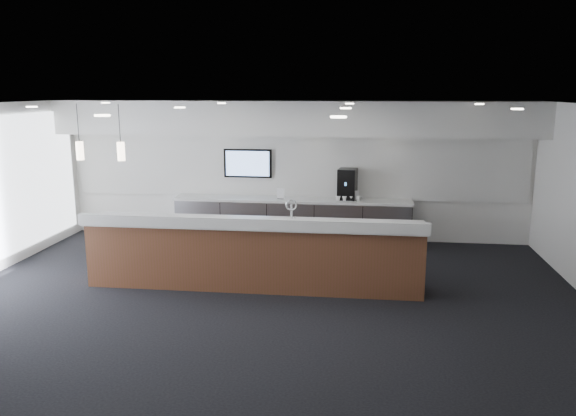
# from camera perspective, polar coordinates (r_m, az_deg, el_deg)

# --- Properties ---
(ground) EXTENTS (10.00, 10.00, 0.00)m
(ground) POSITION_cam_1_polar(r_m,az_deg,el_deg) (8.74, -2.55, -9.73)
(ground) COLOR black
(ground) RESTS_ON ground
(ceiling) EXTENTS (10.00, 8.00, 0.02)m
(ceiling) POSITION_cam_1_polar(r_m,az_deg,el_deg) (8.12, -2.75, 10.34)
(ceiling) COLOR black
(ceiling) RESTS_ON back_wall
(back_wall) EXTENTS (10.00, 0.02, 3.00)m
(back_wall) POSITION_cam_1_polar(r_m,az_deg,el_deg) (12.20, 0.61, 3.84)
(back_wall) COLOR white
(back_wall) RESTS_ON ground
(soffit_bulkhead) EXTENTS (10.00, 0.90, 0.70)m
(soffit_bulkhead) POSITION_cam_1_polar(r_m,az_deg,el_deg) (11.64, 0.36, 9.13)
(soffit_bulkhead) COLOR silver
(soffit_bulkhead) RESTS_ON back_wall
(alcove_panel) EXTENTS (9.80, 0.06, 1.40)m
(alcove_panel) POSITION_cam_1_polar(r_m,az_deg,el_deg) (12.15, 0.60, 4.28)
(alcove_panel) COLOR silver
(alcove_panel) RESTS_ON back_wall
(back_credenza) EXTENTS (5.06, 0.66, 0.95)m
(back_credenza) POSITION_cam_1_polar(r_m,az_deg,el_deg) (12.04, 0.40, -1.23)
(back_credenza) COLOR gray
(back_credenza) RESTS_ON ground
(wall_tv) EXTENTS (1.05, 0.08, 0.62)m
(wall_tv) POSITION_cam_1_polar(r_m,az_deg,el_deg) (12.24, -4.10, 4.55)
(wall_tv) COLOR black
(wall_tv) RESTS_ON back_wall
(pendant_left) EXTENTS (0.12, 0.12, 0.30)m
(pendant_left) POSITION_cam_1_polar(r_m,az_deg,el_deg) (9.63, -16.11, 5.68)
(pendant_left) COLOR beige
(pendant_left) RESTS_ON ceiling
(pendant_right) EXTENTS (0.12, 0.12, 0.30)m
(pendant_right) POSITION_cam_1_polar(r_m,az_deg,el_deg) (9.93, -19.84, 5.61)
(pendant_right) COLOR beige
(pendant_right) RESTS_ON ceiling
(ceiling_can_lights) EXTENTS (7.00, 5.00, 0.02)m
(ceiling_can_lights) POSITION_cam_1_polar(r_m,az_deg,el_deg) (8.12, -2.74, 10.13)
(ceiling_can_lights) COLOR white
(ceiling_can_lights) RESTS_ON ceiling
(service_counter) EXTENTS (5.58, 0.94, 1.49)m
(service_counter) POSITION_cam_1_polar(r_m,az_deg,el_deg) (9.33, -3.48, -4.59)
(service_counter) COLOR brown
(service_counter) RESTS_ON ground
(coffee_machine) EXTENTS (0.43, 0.52, 0.65)m
(coffee_machine) POSITION_cam_1_polar(r_m,az_deg,el_deg) (11.87, 6.06, 2.43)
(coffee_machine) COLOR black
(coffee_machine) RESTS_ON back_credenza
(info_sign_left) EXTENTS (0.16, 0.02, 0.22)m
(info_sign_left) POSITION_cam_1_polar(r_m,az_deg,el_deg) (11.87, -0.76, 1.45)
(info_sign_left) COLOR white
(info_sign_left) RESTS_ON back_credenza
(info_sign_right) EXTENTS (0.15, 0.07, 0.21)m
(info_sign_right) POSITION_cam_1_polar(r_m,az_deg,el_deg) (11.77, 6.82, 1.25)
(info_sign_right) COLOR white
(info_sign_right) RESTS_ON back_credenza
(cup_0) EXTENTS (0.11, 0.11, 0.10)m
(cup_0) POSITION_cam_1_polar(r_m,az_deg,el_deg) (11.74, 7.14, 0.96)
(cup_0) COLOR white
(cup_0) RESTS_ON back_credenza
(cup_1) EXTENTS (0.16, 0.16, 0.10)m
(cup_1) POSITION_cam_1_polar(r_m,az_deg,el_deg) (11.74, 6.46, 0.98)
(cup_1) COLOR white
(cup_1) RESTS_ON back_credenza
(cup_2) EXTENTS (0.14, 0.14, 0.10)m
(cup_2) POSITION_cam_1_polar(r_m,az_deg,el_deg) (11.74, 5.78, 0.99)
(cup_2) COLOR white
(cup_2) RESTS_ON back_credenza
(cup_3) EXTENTS (0.14, 0.14, 0.10)m
(cup_3) POSITION_cam_1_polar(r_m,az_deg,el_deg) (11.75, 5.09, 1.01)
(cup_3) COLOR white
(cup_3) RESTS_ON back_credenza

